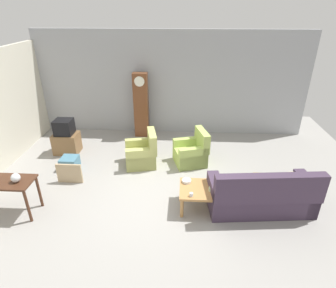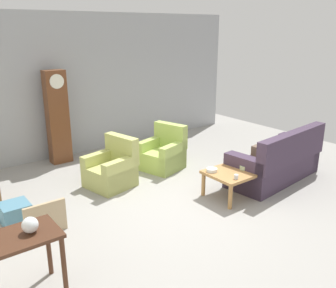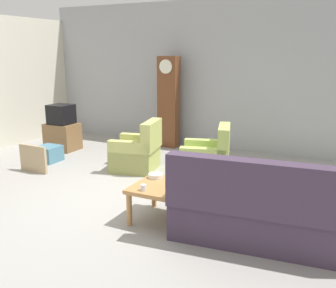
{
  "view_description": "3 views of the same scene",
  "coord_description": "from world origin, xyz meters",
  "px_view_note": "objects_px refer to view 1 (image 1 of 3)",
  "views": [
    {
      "loc": [
        0.42,
        -5.09,
        3.85
      ],
      "look_at": [
        0.07,
        0.9,
        0.84
      ],
      "focal_mm": 30.02,
      "sensor_mm": 36.0,
      "label": 1
    },
    {
      "loc": [
        -3.7,
        -4.39,
        2.86
      ],
      "look_at": [
        0.32,
        0.86,
        0.76
      ],
      "focal_mm": 39.34,
      "sensor_mm": 36.0,
      "label": 2
    },
    {
      "loc": [
        2.8,
        -4.37,
        2.12
      ],
      "look_at": [
        0.48,
        0.33,
        0.83
      ],
      "focal_mm": 40.35,
      "sensor_mm": 36.0,
      "label": 3
    }
  ],
  "objects_px": {
    "armchair_olive_far": "(192,153)",
    "bowl_white_stacked": "(187,181)",
    "grandfather_clock": "(141,105)",
    "tv_stand_cabinet": "(67,143)",
    "storage_box_blue": "(70,163)",
    "cup_blue_rimmed": "(191,195)",
    "framed_picture_leaning": "(69,173)",
    "glass_dome_cloche": "(16,178)",
    "console_table_dark": "(0,185)",
    "tv_crt": "(64,127)",
    "cup_white_porcelain": "(211,179)",
    "cup_cream_tall": "(221,182)",
    "armchair_olive_near": "(142,154)",
    "coffee_table_wood": "(203,191)",
    "bowl_shallow_green": "(212,189)",
    "couch_floral": "(261,196)"
  },
  "relations": [
    {
      "from": "bowl_shallow_green",
      "to": "grandfather_clock",
      "type": "bearing_deg",
      "value": 118.52
    },
    {
      "from": "grandfather_clock",
      "to": "cup_cream_tall",
      "type": "height_order",
      "value": "grandfather_clock"
    },
    {
      "from": "glass_dome_cloche",
      "to": "tv_crt",
      "type": "bearing_deg",
      "value": 92.56
    },
    {
      "from": "storage_box_blue",
      "to": "bowl_white_stacked",
      "type": "bearing_deg",
      "value": -21.02
    },
    {
      "from": "storage_box_blue",
      "to": "cup_blue_rimmed",
      "type": "height_order",
      "value": "cup_blue_rimmed"
    },
    {
      "from": "bowl_shallow_green",
      "to": "console_table_dark",
      "type": "bearing_deg",
      "value": -175.3
    },
    {
      "from": "armchair_olive_near",
      "to": "bowl_shallow_green",
      "type": "xyz_separation_m",
      "value": [
        1.68,
        -1.74,
        0.2
      ]
    },
    {
      "from": "cup_blue_rimmed",
      "to": "tv_crt",
      "type": "bearing_deg",
      "value": 144.49
    },
    {
      "from": "couch_floral",
      "to": "storage_box_blue",
      "type": "xyz_separation_m",
      "value": [
        -4.54,
        1.4,
        -0.2
      ]
    },
    {
      "from": "coffee_table_wood",
      "to": "tv_stand_cabinet",
      "type": "height_order",
      "value": "tv_stand_cabinet"
    },
    {
      "from": "grandfather_clock",
      "to": "tv_crt",
      "type": "distance_m",
      "value": 2.37
    },
    {
      "from": "tv_crt",
      "to": "cup_white_porcelain",
      "type": "relative_size",
      "value": 5.53
    },
    {
      "from": "armchair_olive_far",
      "to": "bowl_white_stacked",
      "type": "xyz_separation_m",
      "value": [
        -0.14,
        -1.61,
        0.19
      ]
    },
    {
      "from": "armchair_olive_far",
      "to": "bowl_shallow_green",
      "type": "relative_size",
      "value": 6.63
    },
    {
      "from": "cup_white_porcelain",
      "to": "bowl_white_stacked",
      "type": "distance_m",
      "value": 0.53
    },
    {
      "from": "storage_box_blue",
      "to": "cup_cream_tall",
      "type": "bearing_deg",
      "value": -17.61
    },
    {
      "from": "armchair_olive_far",
      "to": "bowl_shallow_green",
      "type": "distance_m",
      "value": 1.93
    },
    {
      "from": "tv_stand_cabinet",
      "to": "bowl_white_stacked",
      "type": "relative_size",
      "value": 3.54
    },
    {
      "from": "tv_crt",
      "to": "coffee_table_wood",
      "type": "bearing_deg",
      "value": -30.75
    },
    {
      "from": "cup_white_porcelain",
      "to": "cup_cream_tall",
      "type": "height_order",
      "value": "cup_cream_tall"
    },
    {
      "from": "framed_picture_leaning",
      "to": "bowl_white_stacked",
      "type": "bearing_deg",
      "value": -10.63
    },
    {
      "from": "armchair_olive_far",
      "to": "bowl_shallow_green",
      "type": "xyz_separation_m",
      "value": [
        0.38,
        -1.88,
        0.2
      ]
    },
    {
      "from": "console_table_dark",
      "to": "cup_white_porcelain",
      "type": "bearing_deg",
      "value": 9.6
    },
    {
      "from": "storage_box_blue",
      "to": "cup_blue_rimmed",
      "type": "xyz_separation_m",
      "value": [
        3.11,
        -1.64,
        0.35
      ]
    },
    {
      "from": "grandfather_clock",
      "to": "glass_dome_cloche",
      "type": "relative_size",
      "value": 11.42
    },
    {
      "from": "couch_floral",
      "to": "bowl_shallow_green",
      "type": "distance_m",
      "value": 1.02
    },
    {
      "from": "armchair_olive_far",
      "to": "coffee_table_wood",
      "type": "xyz_separation_m",
      "value": [
        0.2,
        -1.83,
        0.1
      ]
    },
    {
      "from": "armchair_olive_near",
      "to": "coffee_table_wood",
      "type": "bearing_deg",
      "value": -48.37
    },
    {
      "from": "coffee_table_wood",
      "to": "armchair_olive_far",
      "type": "bearing_deg",
      "value": 96.17
    },
    {
      "from": "bowl_shallow_green",
      "to": "armchair_olive_far",
      "type": "bearing_deg",
      "value": 101.28
    },
    {
      "from": "bowl_white_stacked",
      "to": "tv_crt",
      "type": "bearing_deg",
      "value": 149.41
    },
    {
      "from": "tv_crt",
      "to": "glass_dome_cloche",
      "type": "height_order",
      "value": "tv_crt"
    },
    {
      "from": "armchair_olive_far",
      "to": "glass_dome_cloche",
      "type": "distance_m",
      "value": 4.13
    },
    {
      "from": "framed_picture_leaning",
      "to": "cup_cream_tall",
      "type": "relative_size",
      "value": 7.05
    },
    {
      "from": "console_table_dark",
      "to": "glass_dome_cloche",
      "type": "bearing_deg",
      "value": -1.9
    },
    {
      "from": "console_table_dark",
      "to": "cup_blue_rimmed",
      "type": "xyz_separation_m",
      "value": [
        3.74,
        0.13,
        -0.15
      ]
    },
    {
      "from": "armchair_olive_far",
      "to": "glass_dome_cloche",
      "type": "relative_size",
      "value": 5.48
    },
    {
      "from": "couch_floral",
      "to": "tv_crt",
      "type": "xyz_separation_m",
      "value": [
        -4.92,
        2.25,
        0.43
      ]
    },
    {
      "from": "bowl_white_stacked",
      "to": "cup_white_porcelain",
      "type": "bearing_deg",
      "value": 9.97
    },
    {
      "from": "framed_picture_leaning",
      "to": "cup_white_porcelain",
      "type": "xyz_separation_m",
      "value": [
        3.29,
        -0.43,
        0.26
      ]
    },
    {
      "from": "grandfather_clock",
      "to": "tv_stand_cabinet",
      "type": "height_order",
      "value": "grandfather_clock"
    },
    {
      "from": "grandfather_clock",
      "to": "glass_dome_cloche",
      "type": "distance_m",
      "value": 4.35
    },
    {
      "from": "tv_crt",
      "to": "cup_white_porcelain",
      "type": "distance_m",
      "value": 4.38
    },
    {
      "from": "framed_picture_leaning",
      "to": "glass_dome_cloche",
      "type": "xyz_separation_m",
      "value": [
        -0.52,
        -1.14,
        0.61
      ]
    },
    {
      "from": "console_table_dark",
      "to": "couch_floral",
      "type": "bearing_deg",
      "value": 4.18
    },
    {
      "from": "tv_stand_cabinet",
      "to": "glass_dome_cloche",
      "type": "bearing_deg",
      "value": -87.44
    },
    {
      "from": "couch_floral",
      "to": "framed_picture_leaning",
      "type": "height_order",
      "value": "couch_floral"
    },
    {
      "from": "framed_picture_leaning",
      "to": "grandfather_clock",
      "type": "bearing_deg",
      "value": 64.32
    },
    {
      "from": "tv_stand_cabinet",
      "to": "cup_white_porcelain",
      "type": "distance_m",
      "value": 4.38
    },
    {
      "from": "cup_white_porcelain",
      "to": "cup_cream_tall",
      "type": "distance_m",
      "value": 0.23
    }
  ]
}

